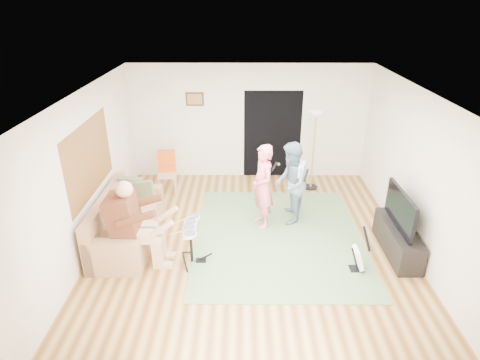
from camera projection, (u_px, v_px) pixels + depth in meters
name	position (u px, v px, depth m)	size (l,w,h in m)	color
floor	(251.00, 243.00, 7.21)	(6.00, 6.00, 0.00)	brown
walls	(252.00, 175.00, 6.64)	(5.50, 6.00, 2.70)	silver
ceiling	(253.00, 94.00, 6.07)	(6.00, 6.00, 0.00)	white
window_blinds	(89.00, 159.00, 6.75)	(2.05, 2.05, 0.00)	brown
doorway	(272.00, 135.00, 9.47)	(2.10, 2.10, 0.00)	black
picture_frame	(195.00, 99.00, 9.13)	(0.42, 0.03, 0.32)	#3F2314
area_rug	(278.00, 236.00, 7.40)	(3.03, 3.58, 0.02)	#557849
sofa	(123.00, 226.00, 7.19)	(0.89, 2.16, 0.87)	#A67B53
drummer	(138.00, 232.00, 6.47)	(0.96, 0.54, 1.48)	#5B2C19
drum_kit	(191.00, 245.00, 6.58)	(0.41, 0.73, 0.75)	black
singer	(263.00, 187.00, 7.46)	(0.60, 0.39, 1.63)	#FF6E81
microphone	(274.00, 167.00, 7.29)	(0.06, 0.06, 0.24)	black
guitarist	(290.00, 183.00, 7.61)	(0.78, 0.61, 1.61)	slate
guitar_held	(302.00, 169.00, 7.49)	(0.12, 0.60, 0.26)	white
guitar_spare	(359.00, 258.00, 6.42)	(0.30, 0.27, 0.83)	black
torchiere_lamp	(315.00, 137.00, 8.77)	(0.32, 0.32, 1.80)	black
dining_chair	(168.00, 178.00, 8.96)	(0.45, 0.47, 0.95)	tan
tv_cabinet	(397.00, 240.00, 6.86)	(0.40, 1.40, 0.50)	black
television	(400.00, 209.00, 6.61)	(0.06, 1.18, 0.62)	black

